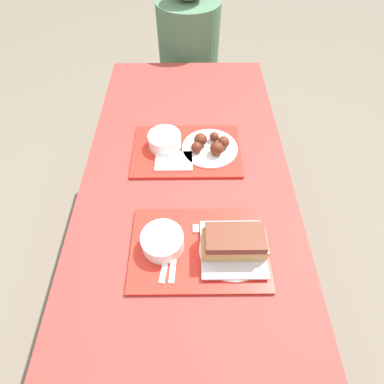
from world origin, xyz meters
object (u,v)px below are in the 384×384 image
object	(u,v)px
bowl_coleslaw_near	(162,241)
wings_plate_far	(210,145)
tray_far	(186,151)
brisket_sandwich_plate	(234,244)
bowl_coleslaw_far	(165,140)
tray_near	(199,248)
person_seated_across	(189,42)

from	to	relation	value
bowl_coleslaw_near	wings_plate_far	xyz separation A→B (m)	(0.16, 0.42, -0.01)
tray_far	wings_plate_far	size ratio (longest dim) A/B	1.94
tray_far	bowl_coleslaw_near	xyz separation A→B (m)	(-0.07, -0.42, 0.04)
brisket_sandwich_plate	bowl_coleslaw_far	size ratio (longest dim) A/B	1.58
tray_near	bowl_coleslaw_far	bearing A→B (deg)	105.48
person_seated_across	wings_plate_far	bearing A→B (deg)	-84.69
bowl_coleslaw_far	tray_near	bearing A→B (deg)	-74.52
tray_near	tray_far	distance (m)	0.43
tray_near	person_seated_across	bearing A→B (deg)	91.28
brisket_sandwich_plate	tray_far	bearing A→B (deg)	107.84
tray_near	wings_plate_far	size ratio (longest dim) A/B	1.94
tray_near	bowl_coleslaw_near	world-z (taller)	bowl_coleslaw_near
brisket_sandwich_plate	wings_plate_far	bearing A→B (deg)	96.19
tray_near	tray_far	xyz separation A→B (m)	(-0.04, 0.42, 0.00)
tray_near	bowl_coleslaw_far	world-z (taller)	bowl_coleslaw_far
bowl_coleslaw_near	brisket_sandwich_plate	distance (m)	0.21
wings_plate_far	bowl_coleslaw_near	bearing A→B (deg)	-111.25
tray_near	wings_plate_far	world-z (taller)	wings_plate_far
brisket_sandwich_plate	wings_plate_far	world-z (taller)	brisket_sandwich_plate
bowl_coleslaw_far	tray_far	bearing A→B (deg)	-15.57
person_seated_across	tray_far	bearing A→B (deg)	-90.68
tray_far	bowl_coleslaw_near	size ratio (longest dim) A/B	3.30
brisket_sandwich_plate	bowl_coleslaw_far	bearing A→B (deg)	116.03
tray_far	brisket_sandwich_plate	xyz separation A→B (m)	(0.14, -0.44, 0.04)
wings_plate_far	person_seated_across	world-z (taller)	person_seated_across
tray_near	wings_plate_far	xyz separation A→B (m)	(0.05, 0.43, 0.03)
tray_near	bowl_coleslaw_far	xyz separation A→B (m)	(-0.12, 0.45, 0.04)
tray_far	bowl_coleslaw_near	bearing A→B (deg)	-99.52
wings_plate_far	bowl_coleslaw_far	bearing A→B (deg)	172.82
tray_far	bowl_coleslaw_far	distance (m)	0.09
bowl_coleslaw_far	wings_plate_far	distance (m)	0.18
tray_near	bowl_coleslaw_near	size ratio (longest dim) A/B	3.30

